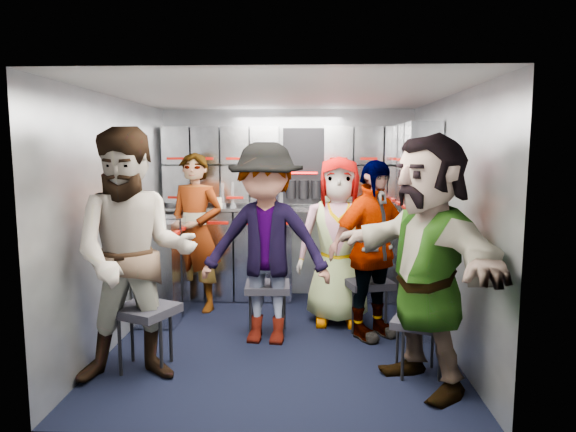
{
  "coord_description": "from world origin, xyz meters",
  "views": [
    {
      "loc": [
        0.24,
        -4.28,
        1.66
      ],
      "look_at": [
        0.05,
        0.35,
        1.05
      ],
      "focal_mm": 32.0,
      "sensor_mm": 36.0,
      "label": 1
    }
  ],
  "objects_px": {
    "jump_seat_near_right": "(419,325)",
    "jump_seat_mid_right": "(368,286)",
    "attendant_standing": "(196,232)",
    "attendant_arc_a": "(135,257)",
    "jump_seat_mid_left": "(268,289)",
    "jump_seat_center": "(337,277)",
    "attendant_arc_e": "(427,262)",
    "attendant_arc_d": "(372,250)",
    "jump_seat_near_left": "(145,313)",
    "attendant_arc_b": "(266,244)",
    "attendant_arc_c": "(338,241)"
  },
  "relations": [
    {
      "from": "jump_seat_near_right",
      "to": "jump_seat_mid_right",
      "type": "bearing_deg",
      "value": 105.55
    },
    {
      "from": "attendant_standing",
      "to": "attendant_arc_a",
      "type": "xyz_separation_m",
      "value": [
        -0.07,
        -1.65,
        0.09
      ]
    },
    {
      "from": "jump_seat_mid_left",
      "to": "jump_seat_center",
      "type": "bearing_deg",
      "value": 38.53
    },
    {
      "from": "jump_seat_center",
      "to": "attendant_arc_e",
      "type": "relative_size",
      "value": 0.26
    },
    {
      "from": "attendant_standing",
      "to": "attendant_arc_e",
      "type": "bearing_deg",
      "value": -24.9
    },
    {
      "from": "attendant_standing",
      "to": "attendant_arc_a",
      "type": "distance_m",
      "value": 1.65
    },
    {
      "from": "jump_seat_mid_left",
      "to": "jump_seat_mid_right",
      "type": "xyz_separation_m",
      "value": [
        0.92,
        0.14,
        0.01
      ]
    },
    {
      "from": "jump_seat_mid_left",
      "to": "attendant_arc_a",
      "type": "bearing_deg",
      "value": -131.68
    },
    {
      "from": "jump_seat_mid_right",
      "to": "attendant_arc_a",
      "type": "xyz_separation_m",
      "value": [
        -1.78,
        -1.11,
        0.49
      ]
    },
    {
      "from": "jump_seat_mid_left",
      "to": "jump_seat_mid_right",
      "type": "distance_m",
      "value": 0.93
    },
    {
      "from": "attendant_arc_a",
      "to": "attendant_arc_d",
      "type": "xyz_separation_m",
      "value": [
        1.78,
        0.93,
        -0.12
      ]
    },
    {
      "from": "jump_seat_near_left",
      "to": "attendant_arc_b",
      "type": "height_order",
      "value": "attendant_arc_b"
    },
    {
      "from": "jump_seat_mid_right",
      "to": "attendant_standing",
      "type": "height_order",
      "value": "attendant_standing"
    },
    {
      "from": "attendant_arc_b",
      "to": "attendant_arc_d",
      "type": "xyz_separation_m",
      "value": [
        0.92,
        0.14,
        -0.07
      ]
    },
    {
      "from": "jump_seat_near_right",
      "to": "jump_seat_near_left",
      "type": "bearing_deg",
      "value": 179.62
    },
    {
      "from": "attendant_arc_d",
      "to": "attendant_arc_e",
      "type": "xyz_separation_m",
      "value": [
        0.26,
        -0.94,
        0.1
      ]
    },
    {
      "from": "attendant_standing",
      "to": "attendant_arc_c",
      "type": "height_order",
      "value": "attendant_standing"
    },
    {
      "from": "jump_seat_mid_right",
      "to": "attendant_standing",
      "type": "distance_m",
      "value": 1.84
    },
    {
      "from": "jump_seat_mid_left",
      "to": "jump_seat_near_right",
      "type": "relative_size",
      "value": 1.01
    },
    {
      "from": "attendant_arc_d",
      "to": "attendant_arc_e",
      "type": "distance_m",
      "value": 0.98
    },
    {
      "from": "jump_seat_near_left",
      "to": "jump_seat_center",
      "type": "distance_m",
      "value": 1.99
    },
    {
      "from": "jump_seat_mid_right",
      "to": "jump_seat_near_left",
      "type": "bearing_deg",
      "value": -152.41
    },
    {
      "from": "jump_seat_mid_right",
      "to": "attendant_standing",
      "type": "bearing_deg",
      "value": 162.5
    },
    {
      "from": "attendant_arc_a",
      "to": "attendant_arc_d",
      "type": "height_order",
      "value": "attendant_arc_a"
    },
    {
      "from": "jump_seat_near_left",
      "to": "jump_seat_near_right",
      "type": "xyz_separation_m",
      "value": [
        2.04,
        -0.01,
        -0.06
      ]
    },
    {
      "from": "attendant_arc_d",
      "to": "attendant_standing",
      "type": "bearing_deg",
      "value": 121.19
    },
    {
      "from": "attendant_arc_a",
      "to": "attendant_arc_d",
      "type": "relative_size",
      "value": 1.16
    },
    {
      "from": "jump_seat_mid_left",
      "to": "jump_seat_center",
      "type": "height_order",
      "value": "jump_seat_mid_left"
    },
    {
      "from": "attendant_arc_e",
      "to": "jump_seat_mid_left",
      "type": "bearing_deg",
      "value": -156.5
    },
    {
      "from": "jump_seat_mid_right",
      "to": "attendant_arc_c",
      "type": "relative_size",
      "value": 0.3
    },
    {
      "from": "jump_seat_near_left",
      "to": "jump_seat_mid_right",
      "type": "bearing_deg",
      "value": 27.59
    },
    {
      "from": "attendant_arc_b",
      "to": "attendant_arc_c",
      "type": "height_order",
      "value": "attendant_arc_b"
    },
    {
      "from": "jump_seat_near_left",
      "to": "attendant_arc_e",
      "type": "bearing_deg",
      "value": -5.42
    },
    {
      "from": "jump_seat_mid_left",
      "to": "attendant_arc_c",
      "type": "distance_m",
      "value": 0.82
    },
    {
      "from": "jump_seat_mid_right",
      "to": "attendant_arc_e",
      "type": "xyz_separation_m",
      "value": [
        0.26,
        -1.12,
        0.47
      ]
    },
    {
      "from": "jump_seat_mid_left",
      "to": "attendant_standing",
      "type": "distance_m",
      "value": 1.12
    },
    {
      "from": "attendant_arc_c",
      "to": "jump_seat_near_right",
      "type": "bearing_deg",
      "value": -62.12
    },
    {
      "from": "jump_seat_mid_right",
      "to": "attendant_arc_a",
      "type": "bearing_deg",
      "value": -148.04
    },
    {
      "from": "jump_seat_mid_right",
      "to": "attendant_standing",
      "type": "relative_size",
      "value": 0.3
    },
    {
      "from": "jump_seat_mid_right",
      "to": "jump_seat_mid_left",
      "type": "bearing_deg",
      "value": -171.19
    },
    {
      "from": "jump_seat_mid_left",
      "to": "attendant_arc_d",
      "type": "height_order",
      "value": "attendant_arc_d"
    },
    {
      "from": "jump_seat_mid_left",
      "to": "jump_seat_near_right",
      "type": "distance_m",
      "value": 1.42
    },
    {
      "from": "jump_seat_mid_left",
      "to": "attendant_arc_a",
      "type": "xyz_separation_m",
      "value": [
        -0.86,
        -0.97,
        0.5
      ]
    },
    {
      "from": "attendant_standing",
      "to": "attendant_arc_a",
      "type": "height_order",
      "value": "attendant_arc_a"
    },
    {
      "from": "attendant_arc_c",
      "to": "attendant_arc_d",
      "type": "relative_size",
      "value": 1.01
    },
    {
      "from": "jump_seat_center",
      "to": "jump_seat_near_right",
      "type": "bearing_deg",
      "value": -67.93
    },
    {
      "from": "jump_seat_mid_left",
      "to": "attendant_arc_b",
      "type": "relative_size",
      "value": 0.27
    },
    {
      "from": "jump_seat_mid_left",
      "to": "attendant_arc_e",
      "type": "relative_size",
      "value": 0.26
    },
    {
      "from": "attendant_arc_d",
      "to": "jump_seat_near_left",
      "type": "bearing_deg",
      "value": 166.86
    },
    {
      "from": "attendant_standing",
      "to": "jump_seat_near_right",
      "type": "bearing_deg",
      "value": -21.7
    }
  ]
}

